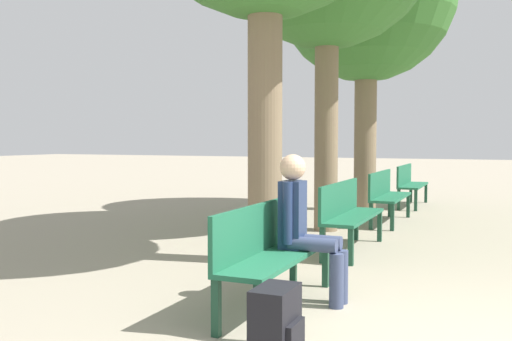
# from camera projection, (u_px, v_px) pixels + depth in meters

# --- Properties ---
(bench_row_0) EXTENTS (0.43, 1.78, 0.90)m
(bench_row_0) POSITION_uv_depth(u_px,v_px,m) (269.00, 246.00, 4.92)
(bench_row_0) COLOR #1E6042
(bench_row_0) RESTS_ON ground_plane
(bench_row_1) EXTENTS (0.43, 1.78, 0.90)m
(bench_row_1) POSITION_uv_depth(u_px,v_px,m) (347.00, 210.00, 7.41)
(bench_row_1) COLOR #1E6042
(bench_row_1) RESTS_ON ground_plane
(bench_row_2) EXTENTS (0.43, 1.78, 0.90)m
(bench_row_2) POSITION_uv_depth(u_px,v_px,m) (386.00, 192.00, 9.90)
(bench_row_2) COLOR #1E6042
(bench_row_2) RESTS_ON ground_plane
(bench_row_3) EXTENTS (0.43, 1.78, 0.90)m
(bench_row_3) POSITION_uv_depth(u_px,v_px,m) (409.00, 182.00, 12.39)
(bench_row_3) COLOR #1E6042
(bench_row_3) RESTS_ON ground_plane
(person_seated) EXTENTS (0.61, 0.35, 1.32)m
(person_seated) POSITION_uv_depth(u_px,v_px,m) (305.00, 223.00, 5.08)
(person_seated) COLOR #384260
(person_seated) RESTS_ON ground_plane
(backpack) EXTENTS (0.28, 0.38, 0.50)m
(backpack) POSITION_uv_depth(u_px,v_px,m) (276.00, 325.00, 3.71)
(backpack) COLOR black
(backpack) RESTS_ON ground_plane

